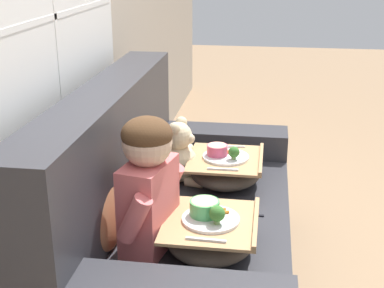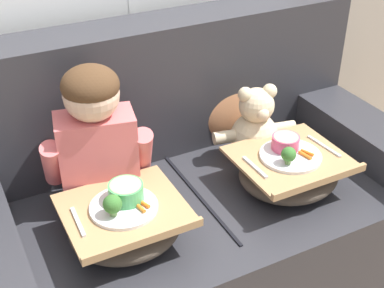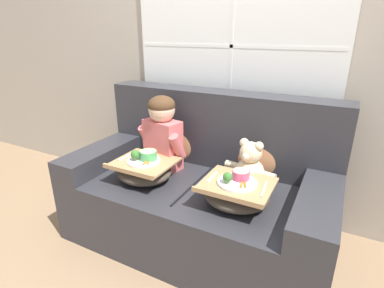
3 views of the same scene
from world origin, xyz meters
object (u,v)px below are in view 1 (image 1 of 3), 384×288
object	(u,v)px
couch	(170,231)
teddy_bear	(179,155)
lap_tray_child	(211,234)
lap_tray_teddy	(225,169)
throw_pillow_behind_child	(102,204)
throw_pillow_behind_teddy	(142,147)
child_figure	(148,179)

from	to	relation	value
couch	teddy_bear	world-z (taller)	couch
teddy_bear	lap_tray_child	distance (m)	0.69
teddy_bear	lap_tray_teddy	distance (m)	0.24
throw_pillow_behind_child	lap_tray_teddy	world-z (taller)	throw_pillow_behind_child
lap_tray_child	couch	bearing A→B (deg)	34.45
couch	throw_pillow_behind_teddy	world-z (taller)	couch
teddy_bear	lap_tray_teddy	xyz separation A→B (m)	(0.00, -0.23, -0.06)
throw_pillow_behind_teddy	lap_tray_child	bearing A→B (deg)	-146.96
lap_tray_teddy	child_figure	bearing A→B (deg)	160.01
lap_tray_child	lap_tray_teddy	distance (m)	0.64
throw_pillow_behind_teddy	child_figure	distance (m)	0.68
teddy_bear	lap_tray_child	xyz separation A→B (m)	(-0.64, -0.23, -0.06)
throw_pillow_behind_teddy	lap_tray_child	distance (m)	0.77
teddy_bear	throw_pillow_behind_child	bearing A→B (deg)	163.73
child_figure	lap_tray_teddy	world-z (taller)	child_figure
couch	throw_pillow_behind_child	world-z (taller)	couch
couch	lap_tray_teddy	bearing A→B (deg)	-34.43
teddy_bear	lap_tray_teddy	size ratio (longest dim) A/B	0.88
lap_tray_teddy	throw_pillow_behind_teddy	bearing A→B (deg)	89.97
couch	lap_tray_teddy	xyz separation A→B (m)	(0.32, -0.22, 0.18)
couch	lap_tray_teddy	world-z (taller)	couch
couch	lap_tray_child	world-z (taller)	couch
throw_pillow_behind_teddy	child_figure	size ratio (longest dim) A/B	0.65
couch	child_figure	xyz separation A→B (m)	(-0.32, 0.01, 0.40)
couch	throw_pillow_behind_teddy	distance (m)	0.47
child_figure	couch	bearing A→B (deg)	-2.44
throw_pillow_behind_child	throw_pillow_behind_teddy	world-z (taller)	throw_pillow_behind_child
couch	throw_pillow_behind_teddy	xyz separation A→B (m)	(0.32, 0.20, 0.28)
couch	lap_tray_teddy	distance (m)	0.43
throw_pillow_behind_teddy	teddy_bear	world-z (taller)	throw_pillow_behind_teddy
throw_pillow_behind_teddy	couch	bearing A→B (deg)	-148.42
child_figure	lap_tray_teddy	xyz separation A→B (m)	(0.64, -0.23, -0.22)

